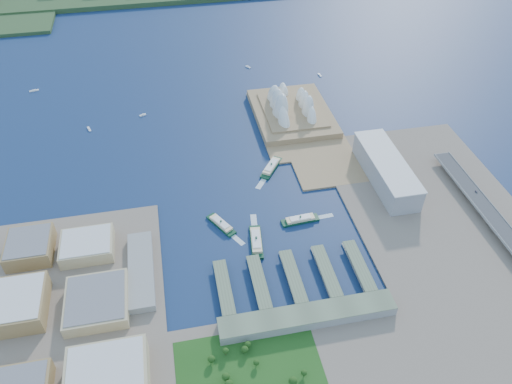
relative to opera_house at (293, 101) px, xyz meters
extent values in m
plane|color=#10284E|center=(-105.00, -280.00, -32.00)|extent=(3000.00, 3000.00, 0.00)
cube|color=#7A6B5D|center=(-355.00, -385.00, -30.50)|extent=(220.00, 390.00, 3.00)
cube|color=#7A6B5D|center=(135.00, -330.00, -30.50)|extent=(240.00, 500.00, 3.00)
cube|color=#957751|center=(2.50, -20.00, -30.50)|extent=(135.00, 220.00, 3.00)
cube|color=gray|center=(90.00, -200.00, -11.50)|extent=(45.00, 155.00, 35.00)
cube|color=gray|center=(-90.00, -415.00, -23.00)|extent=(200.00, 28.00, 12.00)
imported|color=slate|center=(199.00, -265.52, -16.42)|extent=(2.04, 5.02, 1.46)
camera|label=1|loc=(-211.13, -724.32, 444.50)|focal=35.00mm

